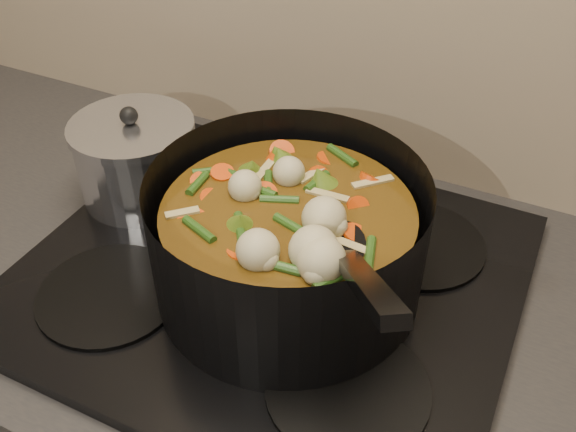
% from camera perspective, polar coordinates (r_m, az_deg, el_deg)
% --- Properties ---
extents(stovetop, '(0.62, 0.54, 0.03)m').
position_cam_1_polar(stovetop, '(0.85, -1.55, -5.19)').
color(stovetop, black).
rests_on(stovetop, counter).
extents(stockpot, '(0.42, 0.43, 0.24)m').
position_cam_1_polar(stockpot, '(0.77, 0.04, -2.28)').
color(stockpot, black).
rests_on(stockpot, stovetop).
extents(saucepan, '(0.18, 0.18, 0.15)m').
position_cam_1_polar(saucepan, '(0.96, -13.31, 4.96)').
color(saucepan, silver).
rests_on(saucepan, stovetop).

